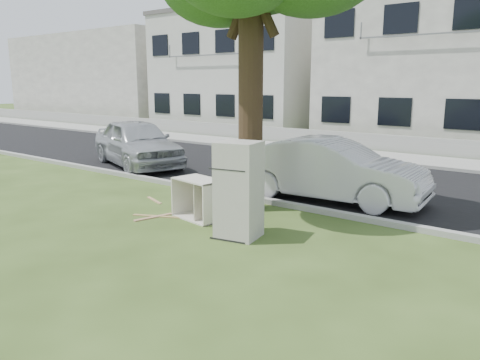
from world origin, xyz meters
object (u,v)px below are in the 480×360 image
Objects in this scene: car_left at (137,143)px; cabinet at (200,199)px; fridge at (239,190)px; car_center at (330,170)px.

cabinet is at bearing -99.31° from car_left.
car_center is at bearing 77.51° from fridge.
car_center is 0.96× the size of car_left.
car_left reaches higher than cabinet.
fridge is 0.38× the size of car_left.
car_center reaches higher than cabinet.
car_center is at bearing -72.25° from car_left.
car_center is 7.48m from car_left.
car_left is (-7.42, 3.87, -0.08)m from fridge.
cabinet is 6.94m from car_left.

